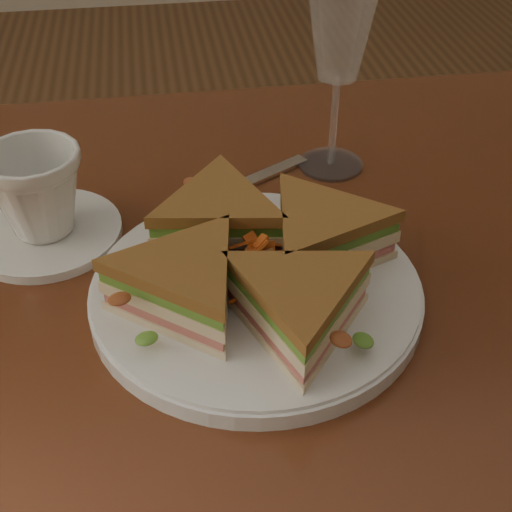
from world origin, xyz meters
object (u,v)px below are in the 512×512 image
(spoon, at_px, (227,253))
(knife, at_px, (226,192))
(wine_glass, at_px, (341,29))
(plate, at_px, (256,292))
(table, at_px, (229,346))
(saucer, at_px, (47,233))
(coffee_cup, at_px, (37,192))
(sandwich_wedges, at_px, (256,260))

(spoon, xyz_separation_m, knife, (0.01, 0.11, -0.00))
(spoon, height_order, wine_glass, wine_glass)
(plate, height_order, wine_glass, wine_glass)
(table, distance_m, wine_glass, 0.35)
(wine_glass, bearing_deg, saucer, -163.88)
(saucer, xyz_separation_m, coffee_cup, (0.00, 0.00, 0.05))
(plate, xyz_separation_m, saucer, (-0.20, 0.13, -0.00))
(saucer, bearing_deg, spoon, -18.48)
(spoon, xyz_separation_m, saucer, (-0.18, 0.06, 0.00))
(plate, bearing_deg, wine_glass, 60.73)
(saucer, height_order, coffee_cup, coffee_cup)
(spoon, height_order, coffee_cup, coffee_cup)
(plate, relative_size, wine_glass, 1.31)
(spoon, distance_m, coffee_cup, 0.19)
(knife, bearing_deg, sandwich_wedges, -117.93)
(wine_glass, bearing_deg, table, -129.28)
(spoon, xyz_separation_m, wine_glass, (0.14, 0.15, 0.16))
(wine_glass, distance_m, coffee_cup, 0.35)
(table, relative_size, sandwich_wedges, 3.79)
(plate, bearing_deg, spoon, 105.16)
(spoon, bearing_deg, knife, 61.37)
(table, bearing_deg, knife, 83.26)
(sandwich_wedges, distance_m, wine_glass, 0.28)
(table, distance_m, knife, 0.17)
(plate, distance_m, saucer, 0.23)
(plate, distance_m, sandwich_wedges, 0.04)
(sandwich_wedges, bearing_deg, table, 118.96)
(coffee_cup, bearing_deg, saucer, 0.00)
(table, height_order, spoon, spoon)
(wine_glass, bearing_deg, spoon, -132.89)
(sandwich_wedges, bearing_deg, knife, 92.11)
(spoon, distance_m, knife, 0.11)
(sandwich_wedges, xyz_separation_m, spoon, (-0.02, 0.07, -0.04))
(plate, height_order, knife, plate)
(table, relative_size, coffee_cup, 12.55)
(spoon, relative_size, saucer, 1.14)
(table, xyz_separation_m, sandwich_wedges, (0.02, -0.04, 0.14))
(table, bearing_deg, saucer, 153.74)
(wine_glass, height_order, saucer, wine_glass)
(wine_glass, height_order, coffee_cup, wine_glass)
(table, relative_size, knife, 6.23)
(knife, height_order, saucer, saucer)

